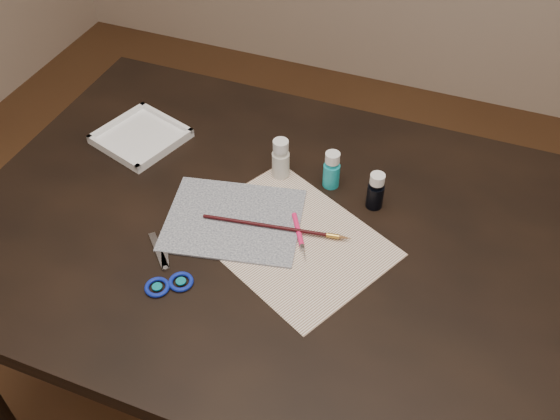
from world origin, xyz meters
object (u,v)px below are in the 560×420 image
(canvas, at_px, (234,220))
(paint_bottle_navy, at_px, (376,191))
(paint_bottle_cyan, at_px, (332,170))
(scissors, at_px, (161,263))
(paper, at_px, (291,239))
(paint_bottle_white, at_px, (281,158))
(palette_tray, at_px, (141,136))

(canvas, height_order, paint_bottle_navy, paint_bottle_navy)
(paint_bottle_cyan, distance_m, scissors, 0.41)
(paper, relative_size, canvas, 1.35)
(paint_bottle_white, xyz_separation_m, paint_bottle_navy, (0.22, -0.02, -0.00))
(canvas, bearing_deg, paint_bottle_navy, 30.18)
(paint_bottle_white, height_order, paint_bottle_navy, paint_bottle_white)
(paper, relative_size, palette_tray, 2.10)
(canvas, relative_size, palette_tray, 1.55)
(scissors, relative_size, palette_tray, 1.04)
(paper, bearing_deg, paint_bottle_navy, 49.83)
(paper, height_order, scissors, scissors)
(paper, bearing_deg, paint_bottle_white, 117.28)
(canvas, height_order, scissors, scissors)
(paint_bottle_white, relative_size, scissors, 0.52)
(canvas, relative_size, paint_bottle_navy, 3.20)
(paint_bottle_white, xyz_separation_m, palette_tray, (-0.35, -0.00, -0.04))
(paint_bottle_white, relative_size, palette_tray, 0.54)
(paper, distance_m, paint_bottle_white, 0.20)
(paint_bottle_white, bearing_deg, paint_bottle_navy, -5.12)
(canvas, xyz_separation_m, paint_bottle_navy, (0.26, 0.15, 0.04))
(paper, bearing_deg, paint_bottle_cyan, 82.34)
(paint_bottle_cyan, height_order, palette_tray, paint_bottle_cyan)
(paper, height_order, paint_bottle_white, paint_bottle_white)
(paint_bottle_navy, bearing_deg, scissors, -137.85)
(canvas, distance_m, paint_bottle_navy, 0.30)
(paint_bottle_white, height_order, paint_bottle_cyan, paint_bottle_white)
(canvas, xyz_separation_m, scissors, (-0.08, -0.16, 0.00))
(paint_bottle_navy, xyz_separation_m, palette_tray, (-0.57, 0.02, -0.03))
(paint_bottle_cyan, xyz_separation_m, scissors, (-0.23, -0.33, -0.04))
(paint_bottle_white, relative_size, paint_bottle_cyan, 1.08)
(paint_bottle_navy, bearing_deg, paint_bottle_cyan, 164.73)
(paint_bottle_white, bearing_deg, canvas, -102.75)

